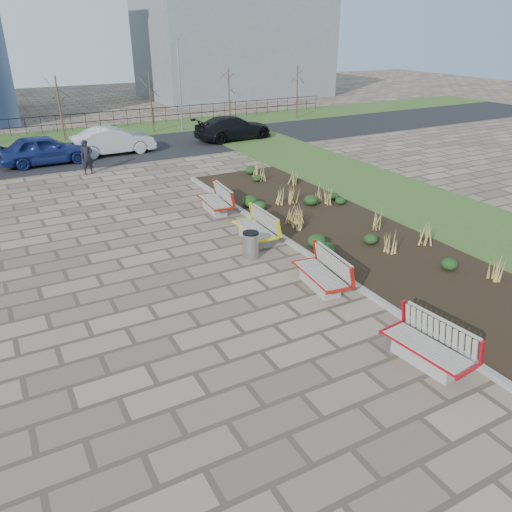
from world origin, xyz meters
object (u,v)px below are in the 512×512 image
car_black (233,128)px  lamp_east (180,86)px  litter_bin (251,246)px  bench_b (320,272)px  car_blue (45,150)px  bench_a (427,345)px  car_silver (113,141)px  bench_d (214,200)px  bench_c (254,227)px  pedestrian (87,157)px

car_black → lamp_east: lamp_east is taller
litter_bin → bench_b: bearing=-73.8°
bench_b → car_black: 20.71m
litter_bin → lamp_east: lamp_east is taller
bench_b → litter_bin: bearing=112.0°
litter_bin → car_blue: bearing=104.5°
bench_a → car_blue: size_ratio=0.45×
bench_a → car_silver: size_ratio=0.45×
car_blue → car_black: car_blue is taller
bench_d → lamp_east: bearing=77.5°
bench_a → bench_c: same height
bench_a → litter_bin: (-0.79, 6.81, -0.06)m
car_black → car_blue: bearing=89.8°
car_blue → lamp_east: size_ratio=0.78×
bench_d → car_blue: 12.31m
litter_bin → car_black: car_black is taller
bench_c → bench_d: size_ratio=1.00×
car_black → bench_c: bearing=151.8°
litter_bin → car_silver: 16.53m
bench_d → lamp_east: size_ratio=0.35×
bench_b → pedestrian: bearing=107.8°
bench_d → litter_bin: bearing=-95.6°
bench_b → car_black: car_black is taller
bench_d → car_blue: car_blue is taller
bench_c → bench_b: bearing=-88.5°
bench_b → car_silver: car_silver is taller
car_silver → bench_d: bearing=-175.8°
bench_b → pedestrian: size_ratio=1.21×
bench_d → car_silver: size_ratio=0.45×
pedestrian → lamp_east: size_ratio=0.29×
bench_c → bench_d: bearing=91.5°
bench_b → car_silver: 19.29m
bench_a → bench_c: (0.00, 8.03, 0.00)m
pedestrian → car_blue: size_ratio=0.37×
litter_bin → pedestrian: pedestrian is taller
bench_a → bench_b: same height
car_blue → car_silver: 3.89m
car_blue → pedestrian: bearing=-153.5°
bench_a → bench_d: same height
car_black → bench_b: bearing=156.2°
car_blue → lamp_east: lamp_east is taller
car_blue → car_black: size_ratio=0.89×
bench_c → car_blue: (-4.92, 14.70, 0.31)m
bench_a → car_silver: 23.36m
bench_c → car_blue: size_ratio=0.45×
bench_c → car_silver: (-1.07, 15.30, 0.29)m
litter_bin → lamp_east: bearing=74.8°
bench_c → litter_bin: size_ratio=2.38×
pedestrian → car_silver: pedestrian is taller
bench_a → car_black: bearing=67.6°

